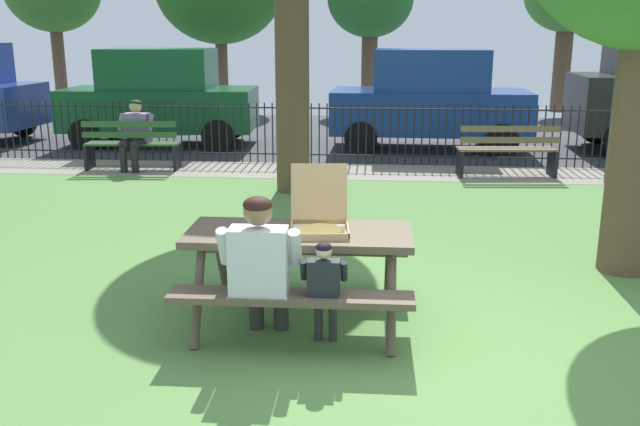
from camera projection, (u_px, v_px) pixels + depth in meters
ground at (421, 275)px, 6.81m from camera, size 28.00×11.52×0.02m
cobblestone_walkway at (406, 173)px, 11.68m from camera, size 28.00×1.40×0.01m
street_asphalt at (401, 135)px, 15.90m from camera, size 28.00×7.37×0.01m
picnic_table_foreground at (299, 252)px, 5.56m from camera, size 1.82×1.51×0.79m
pizza_box_open at (319, 219)px, 5.52m from camera, size 0.51×0.57×0.51m
adult_at_table at (261, 264)px, 5.08m from camera, size 0.61×0.60×1.19m
child_at_table at (324, 285)px, 5.05m from camera, size 0.34×0.33×0.86m
iron_fence_streetside at (406, 134)px, 12.21m from camera, size 21.50×0.03×1.09m
park_bench_left at (132, 146)px, 11.85m from camera, size 1.63×0.58×0.85m
park_bench_center at (507, 151)px, 11.29m from camera, size 1.63×0.58×0.85m
person_on_park_bench at (135, 131)px, 11.80m from camera, size 0.62×0.61×1.19m
lamp_post_walkway at (626, 15)px, 10.21m from camera, size 0.28×0.28×4.20m
parked_car_left at (160, 96)px, 14.29m from camera, size 3.99×2.01×1.98m
parked_car_center at (430, 99)px, 13.80m from camera, size 3.93×1.88×1.98m
far_tree_center at (370, 0)px, 20.24m from camera, size 2.54×2.54×4.42m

